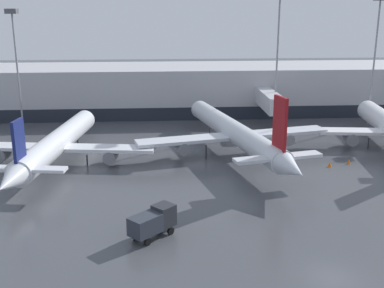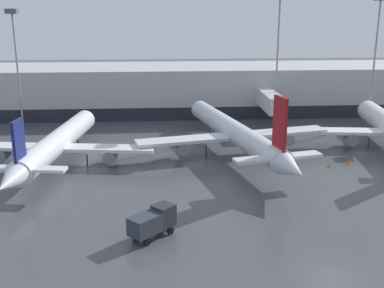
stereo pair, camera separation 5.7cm
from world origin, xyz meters
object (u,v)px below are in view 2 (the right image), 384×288
Objects in this scene: apron_light_mast_5 at (378,27)px; apron_light_mast_7 at (279,26)px; traffic_cone_2 at (330,164)px; parked_jet_0 at (56,144)px; parked_jet_4 at (235,132)px; traffic_cone_3 at (136,222)px; apron_light_mast_1 at (14,36)px; traffic_cone_1 at (349,162)px; service_truck_1 at (153,221)px.

apron_light_mast_7 reaches higher than apron_light_mast_5.
traffic_cone_2 is 31.91m from apron_light_mast_5.
traffic_cone_2 is at bearing -88.36° from parked_jet_0.
traffic_cone_2 is at bearing -123.26° from apron_light_mast_5.
parked_jet_4 is 57.21× the size of traffic_cone_2.
traffic_cone_3 is 0.04× the size of apron_light_mast_5.
traffic_cone_2 is at bearing -27.29° from apron_light_mast_1.
parked_jet_0 is 1.53× the size of apron_light_mast_7.
parked_jet_4 is at bearing 59.65° from traffic_cone_3.
traffic_cone_2 is at bearing -162.72° from traffic_cone_1.
apron_light_mast_1 is 43.45m from apron_light_mast_7.
traffic_cone_1 is 0.03× the size of apron_light_mast_5.
parked_jet_4 reaches higher than traffic_cone_3.
apron_light_mast_5 is 17.08m from apron_light_mast_7.
apron_light_mast_7 reaches higher than apron_light_mast_1.
parked_jet_0 is 24.31m from parked_jet_4.
parked_jet_4 is 15.74m from traffic_cone_1.
parked_jet_0 is 1.72× the size of apron_light_mast_1.
traffic_cone_2 is at bearing 32.96° from traffic_cone_3.
parked_jet_4 is 13.49m from traffic_cone_2.
apron_light_mast_5 is (50.79, 19.01, 14.16)m from parked_jet_0.
apron_light_mast_1 is (-22.63, 41.89, 13.92)m from service_truck_1.
parked_jet_0 is at bearing 76.45° from service_truck_1.
traffic_cone_3 is at bearing -148.51° from traffic_cone_1.
apron_light_mast_5 is at bearing 1.02° from apron_light_mast_7.
parked_jet_0 is at bearing 119.67° from traffic_cone_3.
service_truck_1 is at bearing 142.31° from parked_jet_4.
traffic_cone_2 is 0.83× the size of traffic_cone_3.
apron_light_mast_1 reaches higher than traffic_cone_2.
parked_jet_4 is 47.75× the size of traffic_cone_3.
traffic_cone_1 is 32.24m from traffic_cone_3.
traffic_cone_3 is at bearing 80.59° from service_truck_1.
traffic_cone_3 is 47.56m from apron_light_mast_7.
parked_jet_4 reaches higher than traffic_cone_1.
apron_light_mast_5 is at bearing 3.66° from service_truck_1.
parked_jet_4 is 27.07m from service_truck_1.
apron_light_mast_1 is (-48.44, 22.59, 15.15)m from traffic_cone_1.
apron_light_mast_1 is 0.91× the size of apron_light_mast_5.
apron_light_mast_1 is 60.51m from apron_light_mast_5.
parked_jet_0 is at bearing -150.97° from apron_light_mast_7.
parked_jet_0 is 7.51× the size of service_truck_1.
apron_light_mast_1 reaches higher than parked_jet_4.
apron_light_mast_7 reaches higher than parked_jet_0.
parked_jet_0 reaches higher than traffic_cone_2.
apron_light_mast_7 is at bearing 95.36° from traffic_cone_2.
parked_jet_0 is 0.90× the size of parked_jet_4.
apron_light_mast_7 is (20.79, 40.91, 15.53)m from service_truck_1.
service_truck_1 is at bearing -61.63° from apron_light_mast_1.
traffic_cone_3 is at bearing -135.58° from apron_light_mast_5.
parked_jet_4 is 8.34× the size of service_truck_1.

